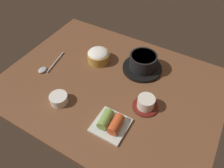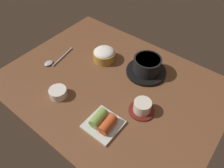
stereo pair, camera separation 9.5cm
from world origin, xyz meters
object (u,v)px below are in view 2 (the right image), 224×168
object	(u,v)px
rice_bowl	(104,54)
side_bowl_near	(58,93)
kimchi_plate	(103,122)
tea_cup_with_saucer	(142,107)
stone_pot	(147,67)
spoon	(53,61)

from	to	relation	value
rice_bowl	side_bowl_near	size ratio (longest dim) A/B	1.46
kimchi_plate	side_bowl_near	bearing A→B (deg)	-178.54
rice_bowl	tea_cup_with_saucer	xyz separation A→B (cm)	(33.11, -15.41, -0.83)
stone_pot	side_bowl_near	world-z (taller)	stone_pot
tea_cup_with_saucer	side_bowl_near	bearing A→B (deg)	-154.51
side_bowl_near	kimchi_plate	bearing A→B (deg)	1.46
stone_pot	side_bowl_near	distance (cm)	42.90
kimchi_plate	spoon	xyz separation A→B (cm)	(-44.46, 12.93, -1.41)
spoon	stone_pot	bearing A→B (deg)	28.87
stone_pot	spoon	distance (cm)	47.61
rice_bowl	kimchi_plate	size ratio (longest dim) A/B	0.86
stone_pot	rice_bowl	bearing A→B (deg)	-166.85
rice_bowl	kimchi_plate	distance (cm)	39.64
stone_pot	rice_bowl	world-z (taller)	stone_pot
tea_cup_with_saucer	spoon	xyz separation A→B (cm)	(-52.50, -2.33, -2.03)
stone_pot	kimchi_plate	xyz separation A→B (cm)	(2.88, -35.85, -2.00)
tea_cup_with_saucer	spoon	world-z (taller)	tea_cup_with_saucer
side_bowl_near	tea_cup_with_saucer	bearing A→B (deg)	25.49
tea_cup_with_saucer	side_bowl_near	distance (cm)	36.97
rice_bowl	tea_cup_with_saucer	world-z (taller)	rice_bowl
kimchi_plate	rice_bowl	bearing A→B (deg)	129.27
spoon	side_bowl_near	bearing A→B (deg)	-35.36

